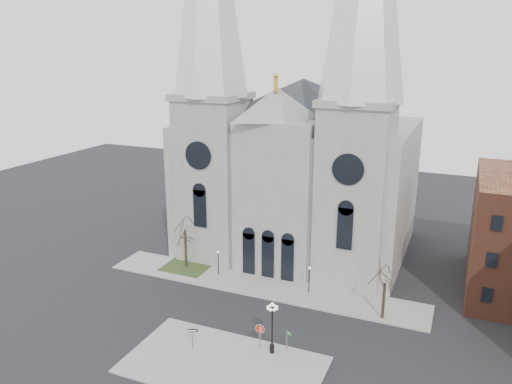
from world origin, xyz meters
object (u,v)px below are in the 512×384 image
at_px(globe_lamp, 272,322).
at_px(one_way_sign, 192,335).
at_px(stop_sign, 260,331).
at_px(street_name_sign, 287,338).

relative_size(globe_lamp, one_way_sign, 2.23).
distance_m(globe_lamp, one_way_sign, 7.76).
bearing_deg(stop_sign, one_way_sign, -136.99).
xyz_separation_m(stop_sign, globe_lamp, (1.28, -0.15, 1.44)).
xyz_separation_m(globe_lamp, one_way_sign, (-7.12, -2.55, -1.72)).
height_order(globe_lamp, one_way_sign, globe_lamp).
xyz_separation_m(one_way_sign, street_name_sign, (8.31, 3.54, -0.32)).
distance_m(stop_sign, one_way_sign, 6.44).
height_order(stop_sign, globe_lamp, globe_lamp).
xyz_separation_m(globe_lamp, street_name_sign, (1.19, 0.98, -2.04)).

